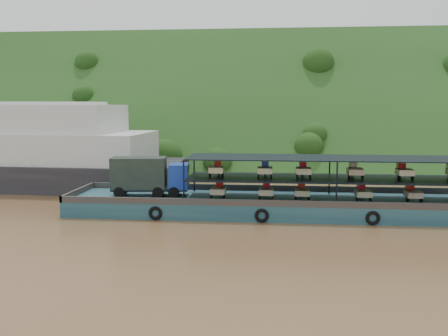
{
  "coord_description": "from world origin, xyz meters",
  "views": [
    {
      "loc": [
        2.26,
        -39.62,
        8.76
      ],
      "look_at": [
        -2.0,
        3.0,
        3.2
      ],
      "focal_mm": 40.0,
      "sensor_mm": 36.0,
      "label": 1
    }
  ],
  "objects": [
    {
      "name": "cargo_barge",
      "position": [
        2.75,
        -0.03,
        1.1
      ],
      "size": [
        35.0,
        7.18,
        4.54
      ],
      "color": "#153E4B",
      "rests_on": "ground"
    },
    {
      "name": "hillside",
      "position": [
        0.0,
        36.0,
        0.0
      ],
      "size": [
        140.0,
        39.6,
        39.6
      ],
      "primitive_type": "cube",
      "rotation": [
        0.79,
        0.0,
        0.0
      ],
      "color": "#1E3B15",
      "rests_on": "ground"
    },
    {
      "name": "ground",
      "position": [
        0.0,
        0.0,
        0.0
      ],
      "size": [
        160.0,
        160.0,
        0.0
      ],
      "primitive_type": "plane",
      "color": "brown",
      "rests_on": "ground"
    }
  ]
}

